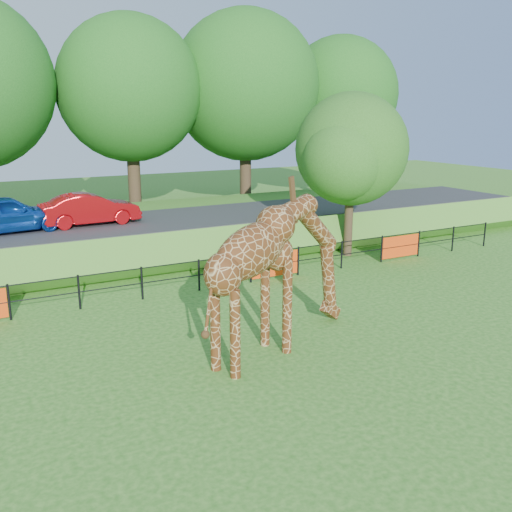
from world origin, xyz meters
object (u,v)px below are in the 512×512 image
object	(u,v)px
giraffe	(280,275)
tree_east	(353,154)
car_red	(90,209)
visitor	(242,254)
car_blue	(5,214)

from	to	relation	value
giraffe	tree_east	distance (m)	10.64
giraffe	tree_east	xyz separation A→B (m)	(7.61, 7.07, 2.33)
giraffe	tree_east	size ratio (longest dim) A/B	0.81
giraffe	car_red	size ratio (longest dim) A/B	1.38
car_red	giraffe	bearing A→B (deg)	-172.08
visitor	tree_east	bearing A→B (deg)	-166.27
giraffe	car_red	bearing A→B (deg)	78.89
car_blue	giraffe	bearing A→B (deg)	-162.98
giraffe	car_blue	distance (m)	12.76
giraffe	visitor	bearing A→B (deg)	49.24
tree_east	giraffe	bearing A→B (deg)	-137.13
visitor	car_red	bearing A→B (deg)	-34.42
car_red	tree_east	distance (m)	11.03
giraffe	visitor	size ratio (longest dim) A/B	4.05
giraffe	tree_east	world-z (taller)	tree_east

